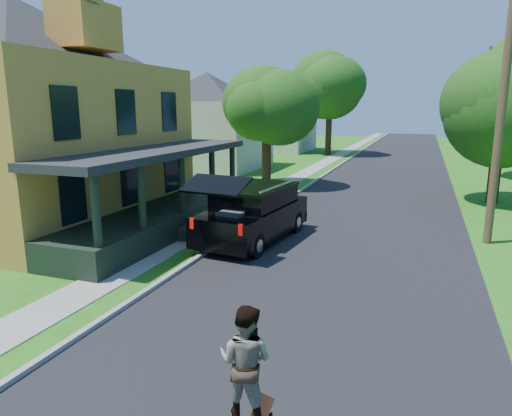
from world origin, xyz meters
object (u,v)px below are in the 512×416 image
(skateboarder, at_px, (245,361))
(black_suv, at_px, (253,213))
(utility_pole_near, at_px, (505,80))
(tree_right_near, at_px, (502,93))

(skateboarder, bearing_deg, black_suv, -67.52)
(skateboarder, bearing_deg, utility_pole_near, -107.61)
(tree_right_near, bearing_deg, black_suv, -130.20)
(skateboarder, height_order, utility_pole_near, utility_pole_near)
(tree_right_near, xyz_separation_m, utility_pole_near, (-1.01, -7.79, 0.20))
(tree_right_near, bearing_deg, utility_pole_near, -97.35)
(utility_pole_near, bearing_deg, tree_right_near, 78.25)
(black_suv, xyz_separation_m, utility_pole_near, (7.68, 2.49, 4.45))
(black_suv, xyz_separation_m, skateboarder, (3.35, -9.27, 0.22))
(utility_pole_near, bearing_deg, skateboarder, -114.65)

